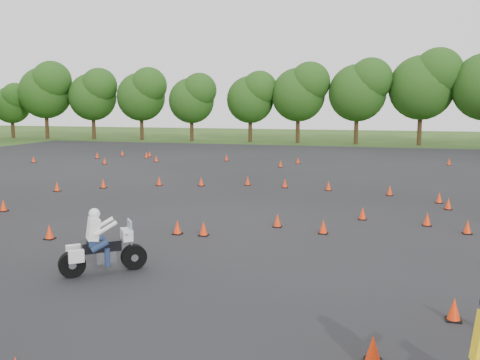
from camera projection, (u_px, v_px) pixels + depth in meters
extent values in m
plane|color=#2D5119|center=(209.00, 231.00, 18.06)|extent=(140.00, 140.00, 0.00)
plane|color=black|center=(252.00, 200.00, 23.79)|extent=(62.00, 62.00, 0.00)
cone|color=#FA330A|center=(49.00, 232.00, 17.00)|extent=(0.26, 0.26, 0.45)
cone|color=#FA330A|center=(33.00, 159.00, 38.78)|extent=(0.26, 0.26, 0.45)
cone|color=#FA330A|center=(204.00, 229.00, 17.44)|extent=(0.26, 0.26, 0.45)
cone|color=#FA330A|center=(439.00, 198.00, 23.11)|extent=(0.26, 0.26, 0.45)
cone|color=#FA330A|center=(97.00, 156.00, 41.57)|extent=(0.26, 0.26, 0.45)
cone|color=#FA330A|center=(227.00, 158.00, 39.84)|extent=(0.26, 0.26, 0.45)
cone|color=#FA330A|center=(248.00, 181.00, 28.07)|extent=(0.26, 0.26, 0.45)
cone|color=#FA330A|center=(281.00, 164.00, 35.96)|extent=(0.26, 0.26, 0.45)
cone|color=#FA330A|center=(146.00, 155.00, 41.91)|extent=(0.26, 0.26, 0.45)
cone|color=#FA330A|center=(298.00, 161.00, 37.96)|extent=(0.26, 0.26, 0.45)
cone|color=#FA330A|center=(91.00, 237.00, 16.37)|extent=(0.26, 0.26, 0.45)
cone|color=#FA330A|center=(363.00, 214.00, 19.85)|extent=(0.26, 0.26, 0.45)
cone|color=#FA330A|center=(373.00, 350.00, 8.92)|extent=(0.26, 0.26, 0.45)
cone|color=#FA330A|center=(454.00, 310.00, 10.64)|extent=(0.26, 0.26, 0.45)
cone|color=#FA330A|center=(103.00, 184.00, 27.20)|extent=(0.26, 0.26, 0.45)
cone|color=#FA330A|center=(201.00, 182.00, 27.87)|extent=(0.26, 0.26, 0.45)
cone|color=#FA330A|center=(159.00, 181.00, 28.02)|extent=(0.26, 0.26, 0.45)
cone|color=#FA330A|center=(277.00, 221.00, 18.66)|extent=(0.26, 0.26, 0.45)
cone|color=#FA330A|center=(329.00, 186.00, 26.41)|extent=(0.26, 0.26, 0.45)
cone|color=#FA330A|center=(285.00, 183.00, 27.30)|extent=(0.26, 0.26, 0.45)
cone|color=#FA330A|center=(449.00, 162.00, 37.15)|extent=(0.26, 0.26, 0.45)
cone|color=#FA330A|center=(3.00, 206.00, 21.37)|extent=(0.26, 0.26, 0.45)
cone|color=#FA330A|center=(448.00, 204.00, 21.73)|extent=(0.26, 0.26, 0.45)
cone|color=#FA330A|center=(57.00, 187.00, 26.17)|extent=(0.26, 0.26, 0.45)
cone|color=#FA330A|center=(105.00, 161.00, 37.73)|extent=(0.26, 0.26, 0.45)
cone|color=#FA330A|center=(323.00, 227.00, 17.72)|extent=(0.26, 0.26, 0.45)
cone|color=#FA330A|center=(468.00, 227.00, 17.69)|extent=(0.26, 0.26, 0.45)
cone|color=#FA330A|center=(150.00, 154.00, 42.92)|extent=(0.26, 0.26, 0.45)
cone|color=#FA330A|center=(390.00, 191.00, 25.02)|extent=(0.26, 0.26, 0.45)
cone|color=#FA330A|center=(122.00, 153.00, 43.62)|extent=(0.26, 0.26, 0.45)
cone|color=#FA330A|center=(427.00, 219.00, 18.85)|extent=(0.26, 0.26, 0.45)
cone|color=#FA330A|center=(177.00, 227.00, 17.65)|extent=(0.26, 0.26, 0.45)
cone|color=#FA330A|center=(156.00, 159.00, 39.21)|extent=(0.26, 0.26, 0.45)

